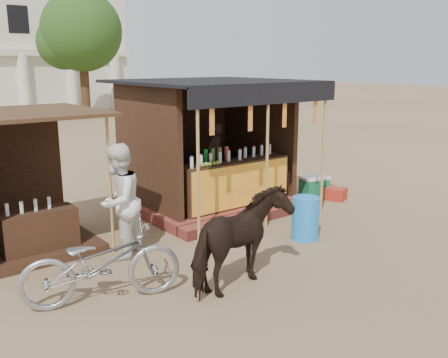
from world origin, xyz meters
TOP-DOWN VIEW (x-y plane):
  - ground at (0.00, 0.00)m, footprint 120.00×120.00m
  - main_stall at (1.01, 3.36)m, footprint 3.60×3.61m
  - secondary_stall at (-3.17, 3.24)m, footprint 2.40×2.40m
  - cow at (-1.12, -0.23)m, footprint 1.80×1.13m
  - motorbike at (-2.85, 0.60)m, footprint 2.24×1.34m
  - bystander at (-1.93, 1.92)m, footprint 1.16×1.12m
  - blue_barrel at (1.11, 0.62)m, footprint 0.65×0.65m
  - red_crate at (3.64, 2.00)m, footprint 0.52×0.55m
  - cooler at (3.56, 2.60)m, footprint 0.72×0.56m
  - tree at (5.81, 22.14)m, footprint 4.50×4.40m

SIDE VIEW (x-z plane):
  - ground at x=0.00m, z-range 0.00..0.00m
  - red_crate at x=3.64m, z-range 0.00..0.28m
  - cooler at x=3.56m, z-range 0.00..0.46m
  - blue_barrel at x=1.11m, z-range 0.00..0.78m
  - motorbike at x=-2.85m, z-range 0.00..1.11m
  - cow at x=-1.12m, z-range 0.00..1.41m
  - secondary_stall at x=-3.17m, z-range -0.34..2.04m
  - bystander at x=-1.93m, z-range 0.00..1.89m
  - main_stall at x=1.01m, z-range -0.37..2.41m
  - tree at x=5.81m, z-range 1.13..8.13m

